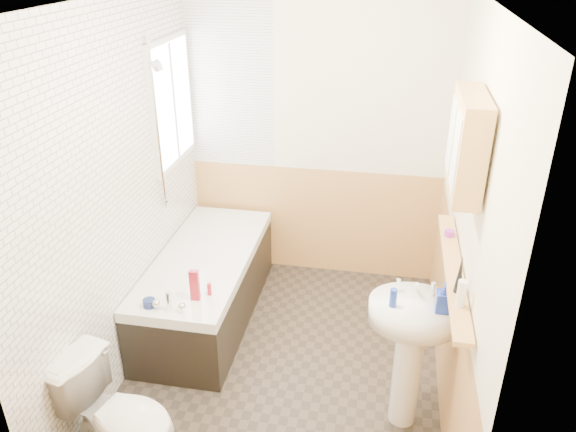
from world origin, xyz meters
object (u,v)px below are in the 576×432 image
Objects in this scene: bathtub at (207,285)px; pine_shelf at (453,269)px; sink at (411,338)px; medicine_cabinet at (467,144)px; toilet at (120,418)px.

pine_shelf is (1.77, -0.71, 0.78)m from bathtub.
sink is 1.78× the size of medicine_cabinet.
toilet is 0.52× the size of pine_shelf.
toilet is 1.24× the size of medicine_cabinet.
pine_shelf is at bearing 16.48° from medicine_cabinet.
sink is (1.57, -0.83, 0.35)m from bathtub.
toilet is at bearing -157.00° from medicine_cabinet.
sink is 1.22m from medicine_cabinet.
bathtub is 2.44m from medicine_cabinet.
toilet is 2.44m from medicine_cabinet.
medicine_cabinet is at bearing 45.50° from sink.
sink is (1.60, 0.64, 0.30)m from toilet.
bathtub is 2.92× the size of medicine_cabinet.
pine_shelf is (1.80, 0.76, 0.73)m from toilet.
sink reaches higher than toilet.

